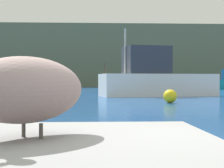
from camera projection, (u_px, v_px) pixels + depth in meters
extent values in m
cube|color=#5B664C|center=(95.00, 57.00, 65.15)|extent=(140.00, 10.24, 9.64)
ellipsoid|color=gray|center=(27.00, 90.00, 2.98)|extent=(1.10, 1.22, 0.50)
cylinder|color=#4C4742|center=(41.00, 131.00, 2.97)|extent=(0.03, 0.03, 0.12)
cylinder|color=#4C4742|center=(24.00, 129.00, 3.08)|extent=(0.03, 0.03, 0.12)
cube|color=white|center=(158.00, 85.00, 25.86)|extent=(7.76, 3.76, 1.43)
cube|color=#2D333D|center=(146.00, 60.00, 25.65)|extent=(3.09, 2.61, 1.75)
cylinder|color=#B2B2B2|center=(125.00, 51.00, 25.30)|extent=(0.12, 0.12, 2.88)
cylinder|color=#3F382D|center=(105.00, 68.00, 24.98)|extent=(0.10, 0.10, 0.70)
sphere|color=yellow|center=(170.00, 96.00, 18.05)|extent=(0.61, 0.61, 0.61)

